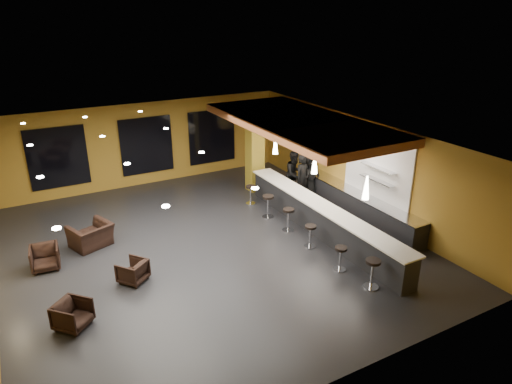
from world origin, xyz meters
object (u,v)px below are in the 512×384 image
pendant_0 (366,188)px  pendant_2 (275,145)px  bar_stool_0 (372,270)px  bar_stool_4 (268,204)px  bar_stool_3 (288,217)px  bar_stool_5 (251,192)px  column (255,149)px  armchair_a (73,315)px  armchair_c (45,258)px  armchair_d (91,235)px  bar_stool_1 (341,255)px  bar_counter (321,220)px  prep_counter (357,205)px  staff_b (295,173)px  staff_c (310,177)px  bar_stool_2 (310,233)px  armchair_b (133,271)px  staff_a (303,178)px  pendant_1 (315,163)px

pendant_0 → pendant_2: size_ratio=1.00×
bar_stool_0 → bar_stool_4: size_ratio=1.01×
bar_stool_3 → bar_stool_5: 2.66m
column → bar_stool_0: bearing=-95.1°
armchair_a → bar_stool_4: size_ratio=0.89×
armchair_c → armchair_d: size_ratio=0.67×
armchair_a → bar_stool_5: 8.47m
armchair_a → bar_stool_1: (7.17, -1.03, 0.14)m
bar_stool_3 → bar_stool_1: bearing=-91.0°
bar_stool_1 → bar_stool_0: bearing=-80.9°
pendant_2 → armchair_a: size_ratio=0.94×
bar_counter → prep_counter: size_ratio=1.33×
armchair_d → armchair_c: bearing=6.7°
staff_b → bar_counter: bearing=-113.6°
armchair_a → staff_c: bearing=-21.3°
pendant_2 → bar_stool_3: bearing=-109.9°
armchair_c → bar_stool_3: (7.51, -1.34, 0.16)m
bar_stool_1 → bar_stool_3: bearing=89.0°
armchair_d → bar_stool_2: (6.08, -3.38, 0.09)m
column → bar_stool_1: size_ratio=4.72×
staff_b → staff_c: staff_b is taller
armchair_b → bar_stool_5: bearing=172.7°
armchair_a → staff_a: bearing=-21.0°
bar_counter → prep_counter: bearing=14.0°
bar_stool_0 → bar_stool_3: (-0.13, 3.98, -0.03)m
prep_counter → armchair_d: 9.21m
prep_counter → bar_stool_2: 3.05m
staff_a → pendant_1: bearing=-126.4°
armchair_d → bar_stool_3: bearing=140.3°
pendant_1 → bar_stool_5: (-0.87, 2.86, -1.87)m
prep_counter → bar_stool_0: prep_counter is taller
column → armchair_d: 7.29m
staff_a → bar_stool_5: size_ratio=2.54×
bar_stool_4 → armchair_a: bearing=-156.6°
column → armchair_c: bearing=-162.9°
staff_a → bar_stool_1: bearing=-122.3°
armchair_a → bar_counter: bearing=-35.4°
bar_stool_5 → bar_stool_4: bearing=-91.1°
pendant_0 → staff_a: pendant_0 is taller
staff_a → staff_b: bearing=72.8°
bar_stool_1 → bar_stool_5: (0.01, 5.51, 0.00)m
column → bar_stool_4: size_ratio=4.16×
staff_b → bar_stool_0: size_ratio=2.17×
bar_counter → armchair_c: bearing=166.3°
armchair_d → column: bearing=173.9°
bar_stool_2 → prep_counter: bearing=21.1°
bar_stool_1 → armchair_d: bearing=140.7°
prep_counter → bar_stool_1: bearing=-137.4°
bar_stool_4 → bar_stool_0: bearing=-87.9°
staff_c → armchair_c: size_ratio=2.29×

